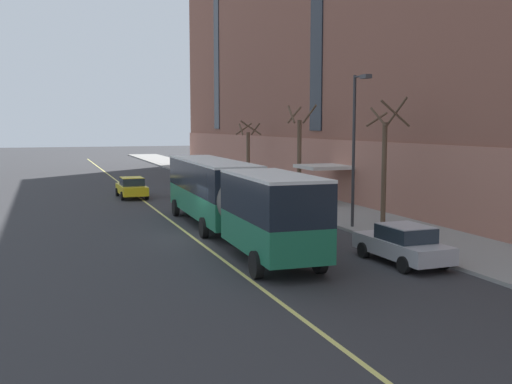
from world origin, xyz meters
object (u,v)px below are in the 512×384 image
at_px(city_bus, 229,195).
at_px(taxi_cab, 132,187).
at_px(parked_car_silver_1, 403,244).
at_px(street_tree_far_downtown, 248,151).
at_px(street_lamp, 356,136).
at_px(parked_car_navy_2, 199,176).
at_px(street_tree_far_uptown, 299,152).
at_px(street_tree_mid_block, 385,161).
at_px(parked_car_red_0, 237,188).
at_px(fire_hydrant, 289,201).

xyz_separation_m(city_bus, taxi_cab, (-2.25, 17.61, -1.29)).
bearing_deg(parked_car_silver_1, street_tree_far_downtown, 82.51).
relative_size(city_bus, street_lamp, 2.42).
height_order(city_bus, taxi_cab, city_bus).
bearing_deg(street_tree_far_downtown, parked_car_navy_2, 147.25).
bearing_deg(parked_car_silver_1, city_bus, 121.79).
height_order(street_tree_far_uptown, street_tree_far_downtown, street_tree_far_uptown).
distance_m(city_bus, parked_car_silver_1, 9.15).
xyz_separation_m(parked_car_silver_1, street_tree_mid_block, (4.07, 8.03, 2.75)).
distance_m(parked_car_navy_2, taxi_cab, 10.65).
height_order(parked_car_silver_1, taxi_cab, same).
relative_size(parked_car_silver_1, parked_car_navy_2, 1.01).
height_order(street_tree_far_uptown, street_lamp, street_lamp).
xyz_separation_m(street_tree_far_uptown, street_lamp, (-2.11, -12.00, 1.36)).
bearing_deg(city_bus, street_lamp, -2.50).
height_order(parked_car_red_0, taxi_cab, same).
relative_size(parked_car_red_0, fire_hydrant, 5.98).
xyz_separation_m(city_bus, parked_car_red_0, (4.98, 14.31, -1.29)).
bearing_deg(street_tree_mid_block, parked_car_navy_2, 98.85).
xyz_separation_m(parked_car_silver_1, street_tree_far_downtown, (4.04, 30.68, 2.34)).
distance_m(parked_car_silver_1, street_tree_far_downtown, 31.04).
bearing_deg(parked_car_red_0, street_tree_far_downtown, 66.14).
xyz_separation_m(parked_car_red_0, parked_car_silver_1, (-0.20, -22.02, 0.00)).
height_order(street_tree_far_uptown, fire_hydrant, street_tree_far_uptown).
height_order(city_bus, parked_car_red_0, city_bus).
bearing_deg(fire_hydrant, parked_car_silver_1, -96.61).
height_order(city_bus, street_lamp, street_lamp).
xyz_separation_m(parked_car_silver_1, street_tree_far_uptown, (4.05, 19.41, 2.71)).
distance_m(parked_car_red_0, fire_hydrant, 6.34).
bearing_deg(parked_car_red_0, parked_car_navy_2, 90.26).
xyz_separation_m(parked_car_navy_2, taxi_cab, (-7.18, -7.87, 0.00)).
relative_size(city_bus, fire_hydrant, 26.19).
relative_size(parked_car_red_0, street_lamp, 0.55).
bearing_deg(city_bus, parked_car_red_0, 70.83).
bearing_deg(street_tree_far_uptown, city_bus, -127.02).
height_order(parked_car_navy_2, street_tree_far_downtown, street_tree_far_downtown).
bearing_deg(street_tree_mid_block, street_tree_far_downtown, 90.08).
xyz_separation_m(city_bus, street_tree_far_uptown, (8.83, 11.71, 1.42)).
xyz_separation_m(street_tree_far_downtown, street_lamp, (-2.09, -23.27, 1.74)).
xyz_separation_m(parked_car_silver_1, parked_car_navy_2, (0.15, 33.18, -0.00)).
height_order(parked_car_silver_1, street_tree_mid_block, street_tree_mid_block).
xyz_separation_m(parked_car_navy_2, street_tree_far_downtown, (3.88, -2.50, 2.34)).
height_order(taxi_cab, street_tree_far_downtown, street_tree_far_downtown).
distance_m(parked_car_red_0, street_tree_far_downtown, 9.76).
distance_m(parked_car_silver_1, street_tree_mid_block, 9.41).
relative_size(street_tree_mid_block, street_tree_far_downtown, 1.19).
bearing_deg(street_tree_far_uptown, parked_car_silver_1, -101.80).
relative_size(parked_car_red_0, street_tree_far_downtown, 0.75).
bearing_deg(parked_car_navy_2, street_tree_far_uptown, -74.19).
bearing_deg(parked_car_red_0, taxi_cab, 155.48).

